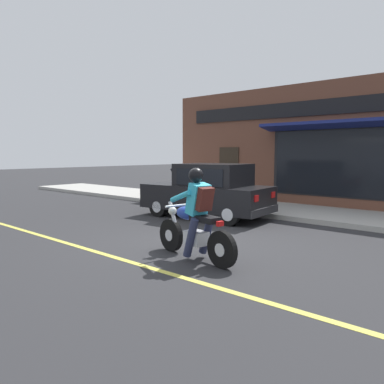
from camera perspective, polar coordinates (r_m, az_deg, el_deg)
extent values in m
plane|color=#2B2B2D|center=(7.90, 0.61, -7.76)|extent=(80.00, 80.00, 0.00)
cube|color=#ADAAA3|center=(13.49, 4.44, -1.75)|extent=(2.60, 22.00, 0.14)
cube|color=#D1C64C|center=(9.14, -21.72, -6.27)|extent=(0.12, 19.80, 0.01)
cube|color=brown|center=(13.47, 16.96, 6.66)|extent=(0.50, 11.00, 4.20)
cube|color=black|center=(12.71, 22.06, 4.06)|extent=(0.04, 4.62, 2.10)
cube|color=black|center=(12.73, 22.08, 4.06)|extent=(0.02, 4.84, 2.20)
cube|color=#2D2319|center=(14.77, 5.63, 2.73)|extent=(0.04, 0.90, 2.10)
cube|color=navy|center=(12.43, 21.77, 9.58)|extent=(0.81, 5.28, 0.24)
cube|color=black|center=(13.30, 16.62, 12.08)|extent=(0.06, 9.35, 0.50)
cylinder|color=black|center=(7.21, -3.21, -6.57)|extent=(0.20, 0.63, 0.62)
cylinder|color=silver|center=(7.21, -3.21, -6.57)|extent=(0.15, 0.23, 0.22)
cylinder|color=black|center=(6.16, 4.59, -8.74)|extent=(0.20, 0.63, 0.62)
cylinder|color=silver|center=(6.16, 4.59, -8.74)|extent=(0.15, 0.23, 0.22)
cube|color=silver|center=(6.61, 0.66, -6.99)|extent=(0.34, 0.44, 0.24)
ellipsoid|color=#1E3899|center=(6.72, -0.71, -3.21)|extent=(0.38, 0.56, 0.24)
cube|color=black|center=(6.37, 1.99, -4.10)|extent=(0.35, 0.60, 0.10)
cylinder|color=silver|center=(7.07, -2.74, -4.21)|extent=(0.12, 0.33, 0.68)
cylinder|color=silver|center=(6.93, -2.16, -2.07)|extent=(0.56, 0.13, 0.04)
sphere|color=silver|center=(7.08, -2.99, -2.88)|extent=(0.16, 0.16, 0.16)
cylinder|color=silver|center=(6.45, 4.06, -8.25)|extent=(0.17, 0.56, 0.08)
cube|color=red|center=(6.10, 4.29, -4.83)|extent=(0.13, 0.08, 0.08)
cylinder|color=#282D4C|center=(6.44, -0.18, -6.99)|extent=(0.20, 0.37, 0.71)
cylinder|color=#282D4C|center=(6.67, 2.24, -6.54)|extent=(0.20, 0.37, 0.71)
cube|color=#33B2D1|center=(6.45, 0.95, -1.09)|extent=(0.39, 0.38, 0.57)
cylinder|color=#33B2D1|center=(6.51, -1.76, -0.67)|extent=(0.17, 0.53, 0.26)
cylinder|color=#33B2D1|center=(6.76, 0.93, -0.43)|extent=(0.17, 0.53, 0.26)
sphere|color=black|center=(6.46, 0.61, 2.57)|extent=(0.26, 0.26, 0.26)
cube|color=#4C1E19|center=(6.33, 1.88, -1.04)|extent=(0.32, 0.28, 0.42)
cylinder|color=black|center=(11.08, -5.11, -2.23)|extent=(0.23, 0.61, 0.60)
cylinder|color=silver|center=(11.08, -5.11, -2.23)|extent=(0.23, 0.35, 0.33)
cylinder|color=black|center=(12.19, -0.65, -1.46)|extent=(0.23, 0.61, 0.60)
cylinder|color=silver|center=(12.19, -0.65, -1.46)|extent=(0.23, 0.35, 0.33)
cylinder|color=black|center=(9.69, 5.67, -3.41)|extent=(0.23, 0.61, 0.60)
cylinder|color=silver|center=(9.69, 5.67, -3.41)|extent=(0.23, 0.35, 0.33)
cylinder|color=black|center=(10.95, 9.49, -2.39)|extent=(0.23, 0.61, 0.60)
cylinder|color=silver|center=(10.95, 9.49, -2.39)|extent=(0.23, 0.35, 0.33)
cube|color=black|center=(10.89, 2.15, -0.76)|extent=(1.96, 3.83, 0.70)
cube|color=black|center=(10.69, 3.28, 2.55)|extent=(1.60, 2.02, 0.66)
cube|color=black|center=(11.19, -0.48, 2.45)|extent=(1.35, 0.47, 0.51)
cube|color=black|center=(10.09, 1.05, 2.25)|extent=(0.17, 1.52, 0.46)
cube|color=black|center=(11.31, 5.27, 2.62)|extent=(0.17, 1.52, 0.46)
cube|color=silver|center=(11.63, -6.89, 0.22)|extent=(0.24, 0.06, 0.14)
cube|color=red|center=(9.51, 9.78, -0.97)|extent=(0.20, 0.06, 0.16)
cube|color=silver|center=(12.39, -3.69, 0.60)|extent=(0.24, 0.06, 0.14)
cube|color=red|center=(10.42, 12.25, -0.42)|extent=(0.20, 0.06, 0.16)
cube|color=#28282B|center=(12.03, -5.12, -1.35)|extent=(1.61, 0.26, 0.20)
cube|color=#28282B|center=(10.03, 10.87, -2.89)|extent=(1.61, 0.26, 0.20)
cube|color=black|center=(12.19, 5.39, -2.15)|extent=(0.36, 0.36, 0.04)
cone|color=orange|center=(12.15, 5.41, -0.75)|extent=(0.28, 0.28, 0.56)
cylinder|color=white|center=(12.15, 5.41, -0.66)|extent=(0.20, 0.20, 0.08)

